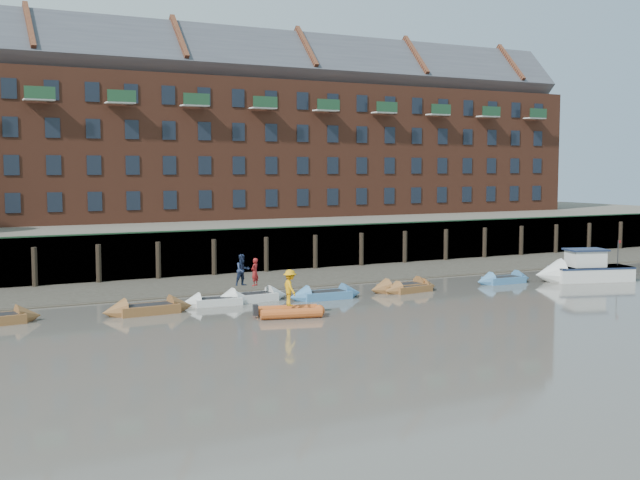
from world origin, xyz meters
TOP-DOWN VIEW (x-y plane):
  - ground at (0.00, 0.00)m, footprint 220.00×220.00m
  - foreshore at (0.00, 18.00)m, footprint 110.00×8.00m
  - mud_band at (0.00, 14.60)m, footprint 110.00×1.60m
  - river_wall at (-0.00, 22.38)m, footprint 110.00×1.23m
  - bank_terrace at (0.00, 36.00)m, footprint 110.00×28.00m
  - apartment_terrace at (-0.00, 36.99)m, footprint 80.60×15.56m
  - rowboat_1 at (-10.08, 9.57)m, footprint 4.87×1.57m
  - rowboat_2 at (-5.95, 10.41)m, footprint 4.15×1.53m
  - rowboat_3 at (-3.78, 10.72)m, footprint 4.56×1.54m
  - rowboat_4 at (0.35, 9.47)m, footprint 4.60×1.53m
  - rowboat_5 at (5.95, 9.84)m, footprint 4.62×1.41m
  - rowboat_6 at (6.24, 9.39)m, footprint 4.16×1.66m
  - rowboat_7 at (13.79, 9.65)m, footprint 4.33×1.30m
  - rib_tender at (-3.76, 5.37)m, footprint 3.54×2.33m
  - motor_launch at (18.76, 8.20)m, footprint 7.03×4.00m
  - person_rower_a at (-3.58, 10.69)m, footprint 0.69×0.66m
  - person_rower_b at (-4.19, 11.02)m, footprint 0.95×0.78m
  - person_rib_crew at (-3.85, 5.41)m, footprint 0.81×1.27m

SIDE VIEW (x-z plane):
  - ground at x=0.00m, z-range 0.00..0.00m
  - foreshore at x=0.00m, z-range -0.25..0.25m
  - mud_band at x=0.00m, z-range -0.05..0.05m
  - rowboat_6 at x=6.24m, z-range -0.38..0.80m
  - rowboat_2 at x=-5.95m, z-range -0.38..0.80m
  - rowboat_7 at x=13.79m, z-range -0.40..0.85m
  - rowboat_3 at x=-3.78m, z-range -0.42..0.88m
  - rowboat_4 at x=0.35m, z-range -0.43..0.89m
  - rowboat_5 at x=5.95m, z-range -0.43..0.90m
  - rowboat_1 at x=-10.08m, z-range -0.45..0.95m
  - rib_tender at x=-3.76m, z-range -0.04..0.56m
  - motor_launch at x=18.76m, z-range -0.68..2.08m
  - person_rib_crew at x=-3.85m, z-range 0.56..2.43m
  - river_wall at x=0.00m, z-range -0.06..3.24m
  - bank_terrace at x=0.00m, z-range 0.00..3.20m
  - person_rower_a at x=-3.58m, z-range 0.88..2.47m
  - person_rower_b at x=-4.19m, z-range 0.88..2.70m
  - apartment_terrace at x=0.00m, z-range 2.34..23.31m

